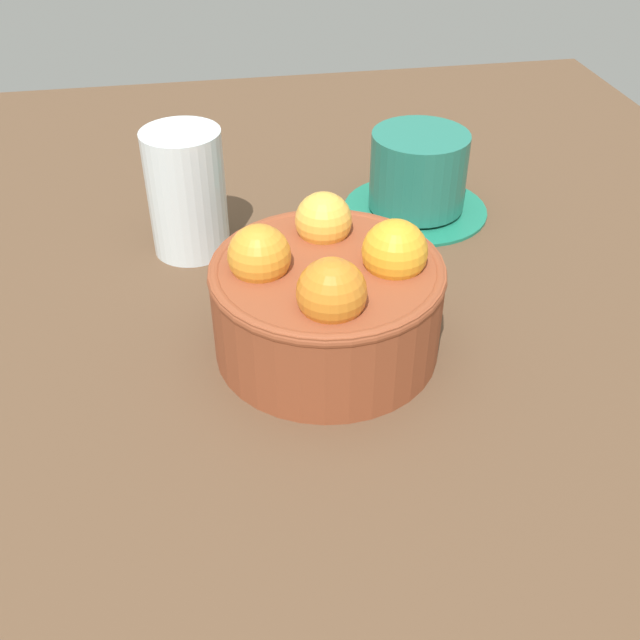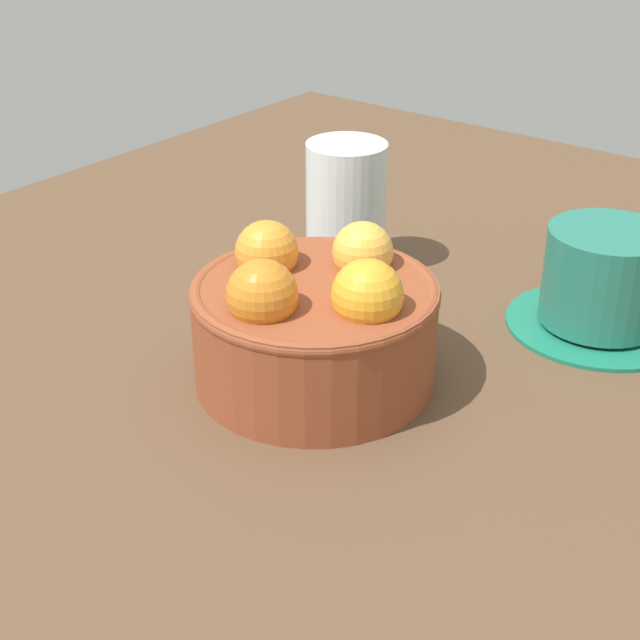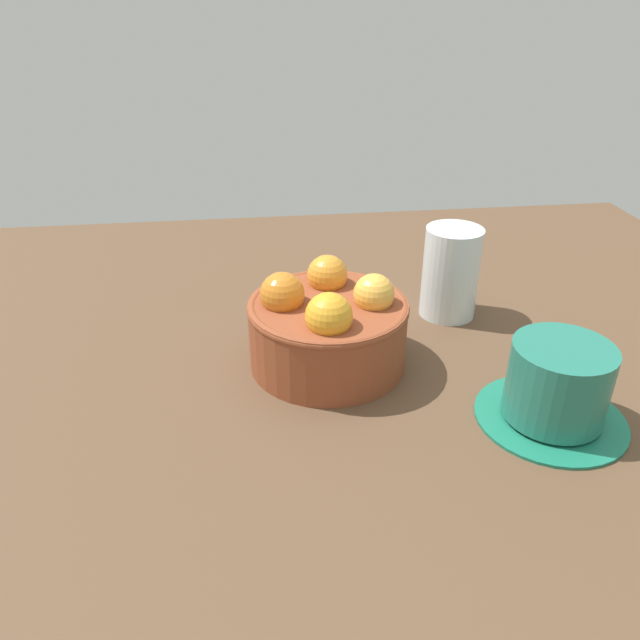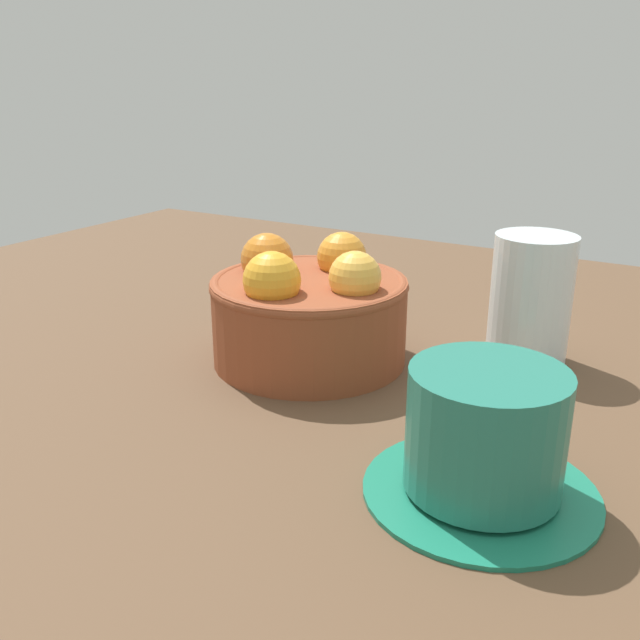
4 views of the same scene
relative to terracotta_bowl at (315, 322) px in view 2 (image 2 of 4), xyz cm
name	(u,v)px [view 2 (image 2 of 4)]	position (x,y,z in cm)	size (l,w,h in cm)	color
ground_plane	(315,407)	(-0.04, -0.02, -6.69)	(116.89, 93.45, 4.41)	brown
terracotta_bowl	(315,322)	(0.00, 0.00, 0.00)	(16.28, 16.28, 10.27)	brown
coffee_cup	(604,284)	(-18.91, 11.97, -0.96)	(13.54, 13.54, 7.70)	#1C775A
water_glass	(346,207)	(-15.77, -9.11, 0.91)	(6.59, 6.59, 10.77)	silver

